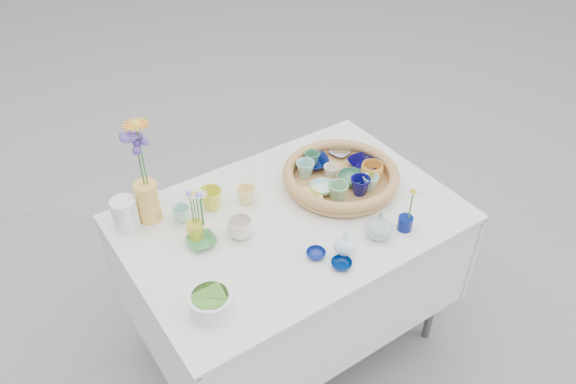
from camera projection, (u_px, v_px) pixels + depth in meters
ground at (290, 339)px, 2.63m from camera, size 80.00×80.00×0.00m
display_table at (290, 339)px, 2.63m from camera, size 1.26×0.86×0.77m
wicker_tray at (341, 177)px, 2.29m from camera, size 0.47×0.47×0.08m
tray_ceramic_0 at (313, 163)px, 2.37m from camera, size 0.18×0.18×0.03m
tray_ceramic_1 at (365, 164)px, 2.37m from camera, size 0.14×0.14×0.03m
tray_ceramic_2 at (372, 171)px, 2.29m from camera, size 0.11×0.11×0.07m
tray_ceramic_3 at (351, 179)px, 2.28m from camera, size 0.15×0.15×0.04m
tray_ceramic_4 at (338, 192)px, 2.18m from camera, size 0.10×0.10×0.08m
tray_ceramic_5 at (323, 188)px, 2.24m from camera, size 0.12×0.12×0.03m
tray_ceramic_6 at (305, 169)px, 2.30m from camera, size 0.09×0.09×0.07m
tray_ceramic_7 at (331, 172)px, 2.30m from camera, size 0.07×0.07×0.06m
tray_ceramic_8 at (340, 153)px, 2.44m from camera, size 0.11×0.11×0.02m
tray_ceramic_9 at (360, 186)px, 2.21m from camera, size 0.10×0.10×0.07m
tray_ceramic_10 at (309, 197)px, 2.20m from camera, size 0.12×0.12×0.03m
tray_ceramic_11 at (370, 183)px, 2.24m from camera, size 0.09×0.09×0.06m
tray_ceramic_12 at (312, 159)px, 2.37m from camera, size 0.07×0.07×0.06m
loose_ceramic_0 at (211, 199)px, 2.17m from camera, size 0.11×0.11×0.09m
loose_ceramic_1 at (246, 195)px, 2.20m from camera, size 0.10×0.10×0.07m
loose_ceramic_2 at (202, 242)px, 2.03m from camera, size 0.11×0.11×0.03m
loose_ceramic_3 at (240, 228)px, 2.05m from camera, size 0.12×0.12×0.08m
loose_ceramic_4 at (316, 254)px, 1.98m from camera, size 0.08×0.08×0.02m
loose_ceramic_5 at (181, 214)px, 2.11m from camera, size 0.09×0.09×0.06m
loose_ceramic_6 at (341, 264)px, 1.94m from camera, size 0.08×0.08×0.02m
fluted_bowl at (211, 303)px, 1.77m from camera, size 0.15×0.15×0.07m
bud_vase_paleblue at (345, 241)px, 1.96m from camera, size 0.10×0.10×0.12m
bud_vase_seafoam at (379, 225)px, 2.03m from camera, size 0.13×0.13×0.11m
bud_vase_cobalt at (405, 223)px, 2.08m from camera, size 0.06×0.06×0.06m
single_daisy at (411, 205)px, 2.02m from camera, size 0.10×0.10×0.14m
tall_vase_yellow at (148, 202)px, 2.09m from camera, size 0.10×0.10×0.16m
gerbera at (142, 156)px, 1.96m from camera, size 0.14×0.14×0.28m
hydrangea at (140, 163)px, 1.98m from camera, size 0.09×0.09×0.26m
white_pitcher at (125, 214)px, 2.07m from camera, size 0.14×0.10×0.13m
daisy_cup at (195, 230)px, 2.04m from camera, size 0.08×0.08×0.07m
daisy_posy at (195, 206)px, 1.97m from camera, size 0.10×0.10×0.16m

